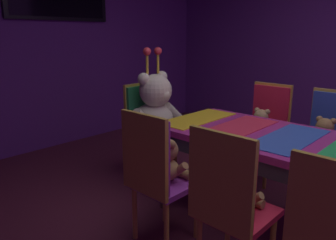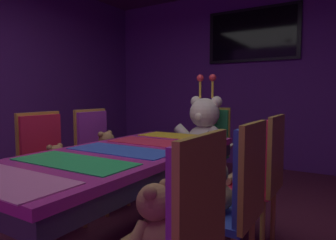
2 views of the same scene
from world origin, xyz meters
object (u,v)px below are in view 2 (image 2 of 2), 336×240
at_px(teddy_left_2, 107,149).
at_px(teddy_right_0, 154,223).
at_px(teddy_left_1, 57,163).
at_px(chair_left_2, 96,148).
at_px(chair_right_0, 184,231).
at_px(banquet_table, 122,163).
at_px(wall_tv, 252,35).
at_px(teddy_right_2, 245,167).
at_px(teddy_right_1, 214,188).
at_px(throne_chair, 210,142).
at_px(chair_right_1, 238,191).
at_px(chair_left_1, 46,158).
at_px(chair_right_2, 264,168).
at_px(king_teddy_bear, 204,130).

distance_m(teddy_left_2, teddy_right_0, 1.80).
xyz_separation_m(teddy_left_1, chair_left_2, (-0.14, 0.59, 0.02)).
bearing_deg(teddy_left_2, chair_right_0, -38.01).
distance_m(banquet_table, wall_tv, 3.41).
bearing_deg(chair_left_2, teddy_right_2, 0.67).
distance_m(teddy_left_1, teddy_right_1, 1.39).
bearing_deg(teddy_left_1, banquet_table, 1.15).
height_order(chair_left_2, teddy_right_0, chair_left_2).
height_order(chair_left_2, throne_chair, same).
distance_m(banquet_table, chair_right_1, 0.85).
xyz_separation_m(chair_left_1, chair_right_1, (1.67, 0.00, 0.00)).
bearing_deg(chair_right_2, teddy_left_2, 0.67).
relative_size(chair_right_2, king_teddy_bear, 1.10).
bearing_deg(teddy_left_1, wall_tv, 77.70).
xyz_separation_m(teddy_right_1, wall_tv, (-0.70, 3.12, 1.46)).
relative_size(banquet_table, chair_left_2, 2.05).
relative_size(teddy_right_1, king_teddy_bear, 0.37).
height_order(chair_right_1, teddy_right_2, chair_right_1).
distance_m(teddy_right_1, teddy_right_2, 0.61).
bearing_deg(teddy_right_1, throne_chair, -65.65).
bearing_deg(teddy_right_1, wall_tv, -77.27).
xyz_separation_m(teddy_left_2, chair_right_0, (1.50, -1.18, 0.00)).
distance_m(chair_left_2, teddy_left_2, 0.15).
xyz_separation_m(chair_right_1, wall_tv, (-0.85, 3.12, 1.45)).
xyz_separation_m(throne_chair, wall_tv, (0.00, 1.56, 1.45)).
bearing_deg(teddy_left_2, chair_right_2, 0.67).
height_order(chair_right_0, throne_chair, same).
relative_size(throne_chair, wall_tv, 0.70).
distance_m(banquet_table, teddy_right_1, 0.71).
relative_size(chair_right_1, chair_right_2, 1.00).
relative_size(chair_right_2, teddy_right_2, 3.13).
bearing_deg(wall_tv, chair_right_0, -77.43).
height_order(chair_left_2, wall_tv, wall_tv).
distance_m(chair_left_2, chair_right_1, 1.78).
bearing_deg(chair_right_0, wall_tv, -77.43).
xyz_separation_m(teddy_left_1, chair_right_0, (1.51, -0.58, 0.02)).
bearing_deg(chair_right_1, teddy_left_2, -21.16).
bearing_deg(wall_tv, chair_left_2, -108.07).
height_order(chair_right_0, king_teddy_bear, king_teddy_bear).
relative_size(chair_left_2, chair_right_0, 1.00).
bearing_deg(throne_chair, teddy_right_1, 24.35).
bearing_deg(wall_tv, chair_left_1, -104.78).
relative_size(teddy_right_0, chair_right_1, 0.34).
relative_size(teddy_left_1, chair_right_1, 0.29).
xyz_separation_m(banquet_table, teddy_right_2, (0.70, 0.60, -0.07)).
relative_size(teddy_right_0, throne_chair, 0.34).
relative_size(chair_left_2, throne_chair, 1.00).
relative_size(chair_left_2, king_teddy_bear, 1.10).
bearing_deg(king_teddy_bear, chair_left_1, -30.68).
height_order(teddy_right_2, throne_chair, throne_chair).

